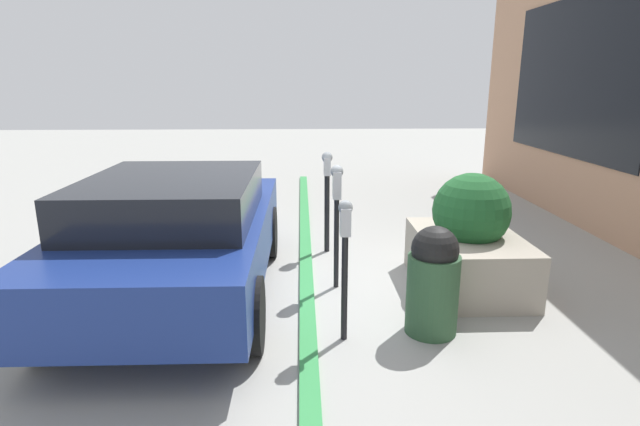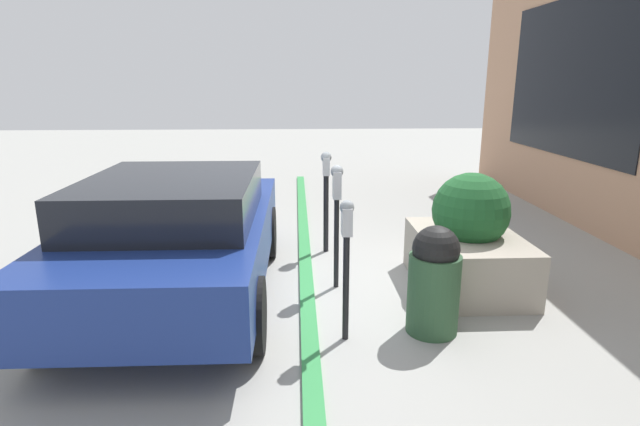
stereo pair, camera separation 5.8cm
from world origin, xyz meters
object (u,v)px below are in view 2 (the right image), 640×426
parking_meter_middle (326,185)px  planter_box (468,242)px  parking_meter_nearest (347,244)px  parking_meter_second (337,200)px  parked_car_front (178,233)px  trash_bin (434,280)px

parking_meter_middle → planter_box: parking_meter_middle is taller
parking_meter_nearest → parking_meter_second: bearing=-0.5°
planter_box → parked_car_front: bearing=92.7°
parking_meter_second → parking_meter_middle: 1.27m
parked_car_front → parking_meter_second: bearing=-83.1°
parking_meter_middle → parked_car_front: 2.23m
trash_bin → parked_car_front: bearing=70.3°
parking_meter_nearest → parking_meter_second: parking_meter_second is taller
parking_meter_nearest → trash_bin: parking_meter_nearest is taller
parking_meter_second → trash_bin: 1.47m
planter_box → parked_car_front: (-0.15, 3.23, 0.21)m
parking_meter_nearest → parked_car_front: parked_car_front is taller
parking_meter_second → planter_box: 1.59m
parking_meter_middle → planter_box: 2.07m
parking_meter_nearest → planter_box: bearing=-52.4°
parking_meter_second → planter_box: size_ratio=0.91×
parked_car_front → trash_bin: parked_car_front is taller
parking_meter_nearest → parking_meter_middle: parking_meter_middle is taller
trash_bin → parking_meter_middle: bearing=20.1°
parking_meter_nearest → planter_box: planter_box is taller
parking_meter_middle → parked_car_front: parking_meter_middle is taller
parked_car_front → parking_meter_middle: bearing=-48.7°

